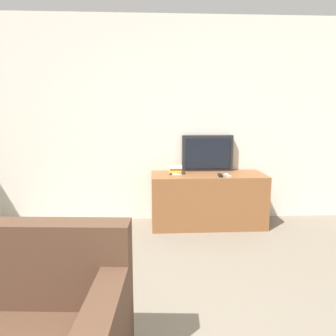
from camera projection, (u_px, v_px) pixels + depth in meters
The scene contains 6 objects.
wall_back at pixel (150, 121), 4.21m from camera, with size 9.00×0.06×2.60m.
tv_stand at pixel (208, 200), 4.10m from camera, with size 1.40×0.55×0.66m.
television at pixel (207, 153), 4.23m from camera, with size 0.66×0.09×0.46m.
book_stack at pixel (175, 170), 4.06m from camera, with size 0.17×0.21×0.10m.
remote_on_stand at pixel (220, 175), 3.91m from camera, with size 0.05×0.14×0.02m.
remote_secondary at pixel (227, 175), 3.91m from camera, with size 0.06×0.17×0.02m.
Camera 1 is at (-0.01, -1.23, 1.43)m, focal length 35.00 mm.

